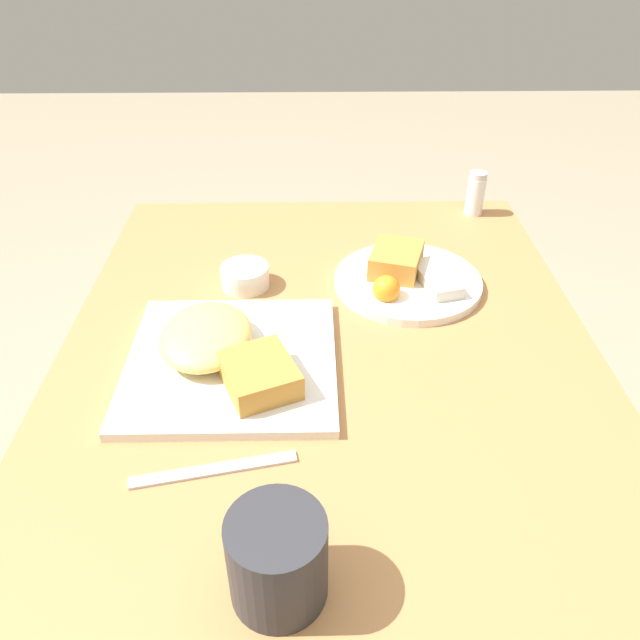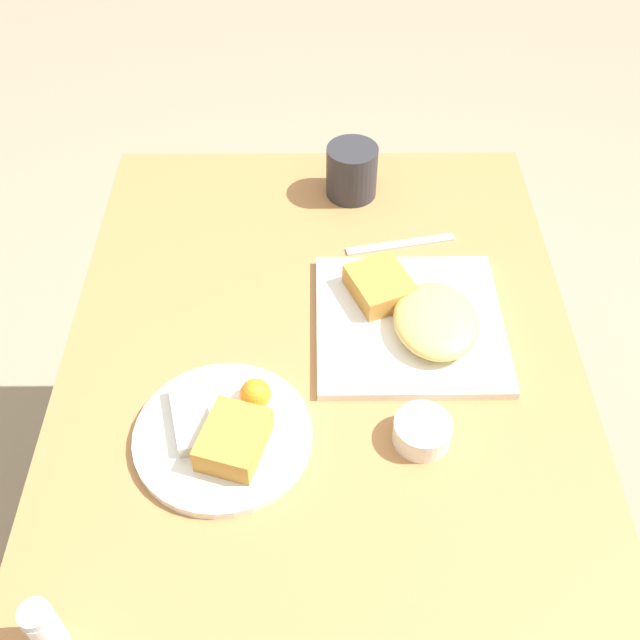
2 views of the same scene
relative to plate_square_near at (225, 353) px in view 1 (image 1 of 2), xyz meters
The scene contains 8 objects.
ground_plane 0.77m from the plate_square_near, 103.71° to the left, with size 8.00×8.00×0.00m, color gray.
dining_table 0.19m from the plate_square_near, 103.71° to the left, with size 0.99×0.78×0.74m.
plate_square_near is the anchor object (origin of this frame).
plate_oval_far 0.34m from the plate_square_near, 126.62° to the left, with size 0.24×0.24×0.05m.
sauce_ramekin 0.21m from the plate_square_near, behind, with size 0.08×0.08×0.04m.
salt_shaker 0.65m from the plate_square_near, 136.67° to the left, with size 0.04×0.04×0.09m.
butter_knife 0.19m from the plate_square_near, ahead, with size 0.05×0.19×0.00m.
coffee_mug 0.35m from the plate_square_near, 14.35° to the left, with size 0.09×0.09×0.10m.
Camera 1 is at (0.71, -0.03, 1.29)m, focal length 35.00 mm.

